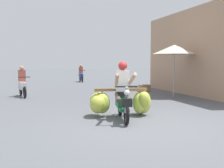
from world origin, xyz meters
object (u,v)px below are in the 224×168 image
(motorbike_main_loaded, at_px, (121,100))
(produce_crate, at_px, (145,88))
(motorbike_distant_ahead_left, at_px, (81,75))
(market_umbrella_near_shop, at_px, (174,50))
(motorbike_distant_ahead_right, at_px, (22,84))

(motorbike_main_loaded, distance_m, produce_crate, 6.95)
(motorbike_distant_ahead_left, xyz_separation_m, market_umbrella_near_shop, (2.26, -10.55, 1.56))
(market_umbrella_near_shop, relative_size, produce_crate, 4.18)
(market_umbrella_near_shop, bearing_deg, motorbike_main_loaded, -136.42)
(motorbike_distant_ahead_left, bearing_deg, motorbike_main_loaded, -96.11)
(market_umbrella_near_shop, bearing_deg, motorbike_distant_ahead_right, 162.72)
(motorbike_distant_ahead_left, xyz_separation_m, produce_crate, (1.93, -8.11, -0.39))
(motorbike_main_loaded, bearing_deg, motorbike_distant_ahead_left, 83.89)
(motorbike_distant_ahead_left, relative_size, market_umbrella_near_shop, 0.69)
(market_umbrella_near_shop, bearing_deg, motorbike_distant_ahead_left, 102.08)
(motorbike_main_loaded, relative_size, market_umbrella_near_shop, 0.83)
(motorbike_distant_ahead_right, xyz_separation_m, market_umbrella_near_shop, (6.54, -2.04, 1.56))
(motorbike_main_loaded, xyz_separation_m, produce_crate, (3.44, 6.03, -0.29))
(motorbike_distant_ahead_right, relative_size, produce_crate, 2.87)
(motorbike_distant_ahead_left, distance_m, market_umbrella_near_shop, 10.90)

